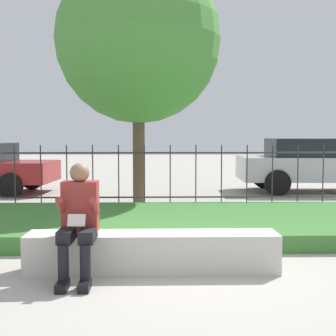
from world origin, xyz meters
The scene contains 7 objects.
ground_plane centered at (0.00, 0.00, 0.00)m, with size 60.00×60.00×0.00m, color #A8A399.
stone_bench centered at (-0.33, 0.00, 0.19)m, with size 2.82×0.46×0.44m.
person_seated_reader centered at (-1.10, -0.26, 0.67)m, with size 0.42×0.73×1.24m.
grass_berm centered at (0.00, 2.21, 0.12)m, with size 8.78×3.02×0.24m.
iron_fence centered at (0.00, 4.25, 0.70)m, with size 6.78×0.03×1.33m.
car_parked_right centered at (4.05, 7.22, 0.76)m, with size 4.30×2.03×1.43m.
tree_behind_fence centered at (-0.66, 4.83, 3.50)m, with size 3.48×3.48×5.25m.
Camera 1 is at (-0.28, -5.18, 1.54)m, focal length 50.00 mm.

